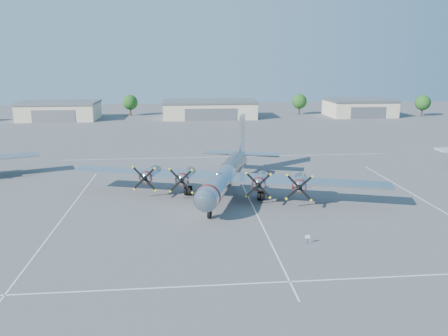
{
  "coord_description": "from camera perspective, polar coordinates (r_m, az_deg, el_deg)",
  "views": [
    {
      "loc": [
        -8.27,
        -53.17,
        17.26
      ],
      "look_at": [
        -2.89,
        3.61,
        3.2
      ],
      "focal_mm": 35.0,
      "sensor_mm": 36.0,
      "label": 1
    }
  ],
  "objects": [
    {
      "name": "parking_lines",
      "position": [
        54.87,
        3.54,
        -4.51
      ],
      "size": [
        60.0,
        50.08,
        0.01
      ],
      "color": "silver",
      "rests_on": "ground"
    },
    {
      "name": "tree_east",
      "position": [
        146.85,
        9.83,
        8.56
      ],
      "size": [
        4.8,
        4.8,
        6.64
      ],
      "color": "#382619",
      "rests_on": "ground"
    },
    {
      "name": "info_placard",
      "position": [
        43.4,
        10.85,
        -8.94
      ],
      "size": [
        0.47,
        0.05,
        0.9
      ],
      "rotation": [
        0.0,
        0.0,
        -0.01
      ],
      "color": "black",
      "rests_on": "ground"
    },
    {
      "name": "tree_west",
      "position": [
        144.74,
        -12.16,
        8.38
      ],
      "size": [
        4.8,
        4.8,
        6.64
      ],
      "color": "#382619",
      "rests_on": "ground"
    },
    {
      "name": "hangar_east",
      "position": [
        147.1,
        17.26,
        7.56
      ],
      "size": [
        20.6,
        14.6,
        5.4
      ],
      "color": "beige",
      "rests_on": "ground"
    },
    {
      "name": "hangar_center",
      "position": [
        136.17,
        -1.92,
        7.71
      ],
      "size": [
        28.6,
        14.6,
        5.4
      ],
      "color": "beige",
      "rests_on": "ground"
    },
    {
      "name": "main_bomber_b29",
      "position": [
        58.36,
        0.36,
        -3.36
      ],
      "size": [
        47.49,
        39.0,
        9.07
      ],
      "primitive_type": null,
      "rotation": [
        0.0,
        0.0,
        -0.3
      ],
      "color": "silver",
      "rests_on": "ground"
    },
    {
      "name": "ground",
      "position": [
        56.51,
        3.27,
        -3.96
      ],
      "size": [
        260.0,
        260.0,
        0.0
      ],
      "primitive_type": "plane",
      "color": "#4F4F52",
      "rests_on": "ground"
    },
    {
      "name": "hangar_west",
      "position": [
        140.79,
        -20.67,
        7.04
      ],
      "size": [
        22.6,
        14.6,
        5.4
      ],
      "color": "beige",
      "rests_on": "ground"
    },
    {
      "name": "tree_far_east",
      "position": [
        154.02,
        24.53,
        7.76
      ],
      "size": [
        4.8,
        4.8,
        6.64
      ],
      "color": "#382619",
      "rests_on": "ground"
    }
  ]
}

